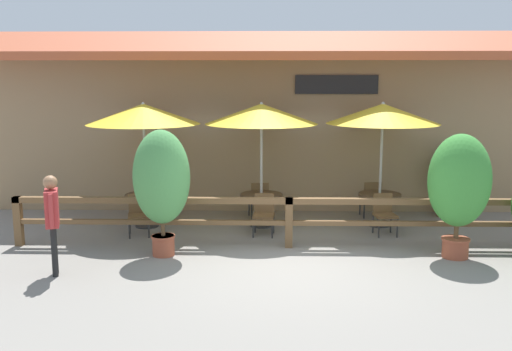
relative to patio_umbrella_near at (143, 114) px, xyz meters
name	(u,v)px	position (x,y,z in m)	size (l,w,h in m)	color
ground_plane	(291,265)	(3.00, -2.51, -2.41)	(60.00, 60.00, 0.00)	gray
building_facade	(285,120)	(3.00, 1.60, -0.25)	(14.28, 1.49, 4.23)	#997A56
patio_railing	(289,211)	(3.00, -1.46, -1.71)	(10.40, 0.14, 0.95)	brown
patio_umbrella_near	(143,114)	(0.00, 0.00, 0.00)	(2.37, 2.37, 2.66)	#B7B2A8
dining_table_near	(146,201)	(0.00, 0.00, -1.85)	(0.91, 0.91, 0.70)	#4C3826
chair_near_streetside	(139,213)	(-0.01, -0.67, -1.95)	(0.50, 0.50, 0.84)	brown
chair_near_wallside	(153,199)	(0.01, 0.67, -1.95)	(0.44, 0.44, 0.84)	brown
patio_umbrella_middle	(261,114)	(2.46, 0.10, 0.00)	(2.37, 2.37, 2.66)	#B7B2A8
dining_table_middle	(261,200)	(2.46, 0.10, -1.85)	(0.91, 0.91, 0.70)	#4C3826
chair_middle_streetside	(264,212)	(2.52, -0.59, -1.95)	(0.45, 0.45, 0.84)	brown
chair_middle_wallside	(259,198)	(2.40, 0.79, -1.95)	(0.49, 0.49, 0.84)	brown
patio_umbrella_far	(383,114)	(5.00, 0.20, 0.00)	(2.37, 2.37, 2.66)	#B7B2A8
dining_table_far	(380,200)	(5.00, 0.20, -1.85)	(0.91, 0.91, 0.70)	#4C3826
chair_far_streetside	(384,212)	(4.97, -0.53, -1.95)	(0.47, 0.47, 0.84)	brown
chair_far_wallside	(371,197)	(4.96, 0.93, -1.95)	(0.46, 0.46, 0.84)	brown
potted_plant_broad_leaf	(459,184)	(5.94, -2.00, -1.07)	(1.08, 0.98, 2.21)	#9E4C33
potted_plant_entrance_palm	(162,180)	(0.73, -2.00, -1.03)	(1.01, 0.91, 2.27)	#9E4C33
potted_plant_tall_tropical	(450,175)	(6.76, 1.04, -1.44)	(0.76, 0.69, 1.68)	brown
pedestrian	(52,212)	(-0.84, -3.07, -1.36)	(0.33, 0.55, 1.64)	black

